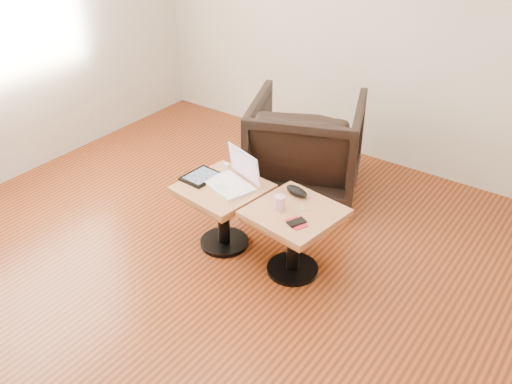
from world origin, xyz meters
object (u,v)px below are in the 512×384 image
Objects in this scene: striped_cup at (279,203)px; laptop at (234,178)px; side_table_right at (294,226)px; side_table_left at (223,201)px; armchair at (306,145)px.

laptop is at bearing 170.43° from striped_cup.
striped_cup is (-0.09, -0.04, 0.16)m from side_table_right.
side_table_left is 0.18m from laptop.
side_table_left is 0.68× the size of armchair.
armchair reaches higher than striped_cup.
laptop reaches higher than side_table_right.
laptop is (-0.48, 0.03, 0.16)m from side_table_right.
side_table_left is 0.95m from armchair.
armchair is at bearing 112.30° from striped_cup.
laptop is (0.05, 0.06, 0.16)m from side_table_left.
striped_cup is (0.39, -0.07, -0.00)m from laptop.
side_table_right is at bearing 23.39° from striped_cup.
striped_cup is at bearing 6.27° from side_table_left.
side_table_right is 0.18m from striped_cup.
side_table_right is 6.49× the size of striped_cup.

